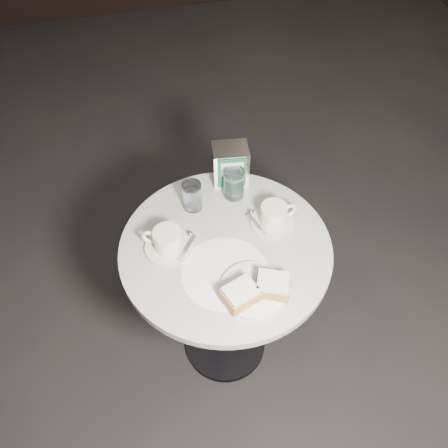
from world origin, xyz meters
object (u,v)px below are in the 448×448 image
coffee_cup_right (274,216)px  water_glass_right (234,184)px  cafe_table (225,278)px  coffee_cup_left (168,241)px  water_glass_left (192,196)px  napkin_dispenser (230,164)px  beignet_plate (255,289)px

coffee_cup_right → water_glass_right: (-0.09, 0.16, 0.02)m
cafe_table → coffee_cup_left: size_ratio=3.60×
coffee_cup_left → water_glass_left: bearing=77.5°
cafe_table → water_glass_right: size_ratio=6.32×
coffee_cup_left → water_glass_left: 0.20m
coffee_cup_right → cafe_table: bearing=-166.5°
napkin_dispenser → beignet_plate: bearing=-88.5°
coffee_cup_left → cafe_table: bearing=12.1°
coffee_cup_right → napkin_dispenser: napkin_dispenser is taller
water_glass_right → coffee_cup_right: bearing=-59.5°
beignet_plate → coffee_cup_right: (0.14, 0.25, 0.01)m
coffee_cup_left → water_glass_left: water_glass_left is taller
water_glass_left → water_glass_right: size_ratio=0.92×
cafe_table → coffee_cup_right: bearing=16.2°
beignet_plate → water_glass_right: bearing=83.1°
cafe_table → coffee_cup_right: 0.30m
cafe_table → water_glass_right: 0.34m
water_glass_left → napkin_dispenser: (0.16, 0.10, 0.02)m
cafe_table → water_glass_left: bearing=108.7°
beignet_plate → coffee_cup_left: size_ratio=1.08×
cafe_table → coffee_cup_right: (0.18, 0.05, 0.23)m
coffee_cup_left → napkin_dispenser: (0.28, 0.26, 0.04)m
napkin_dispenser → cafe_table: bearing=-99.7°
water_glass_left → water_glass_right: water_glass_right is taller
cafe_table → beignet_plate: (0.04, -0.20, 0.22)m
water_glass_left → napkin_dispenser: bearing=31.4°
cafe_table → water_glass_left: (-0.07, 0.20, 0.25)m
beignet_plate → water_glass_left: size_ratio=2.07×
coffee_cup_right → napkin_dispenser: 0.26m
water_glass_left → water_glass_right: bearing=6.1°
cafe_table → water_glass_left: size_ratio=6.90×
water_glass_left → napkin_dispenser: napkin_dispenser is taller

